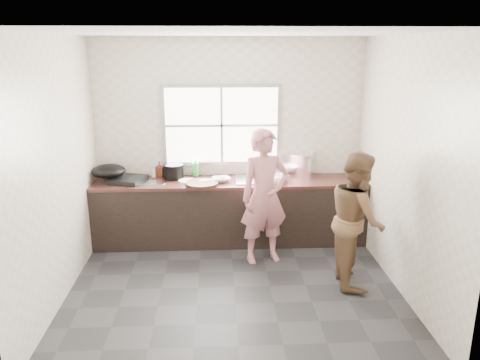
{
  "coord_description": "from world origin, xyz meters",
  "views": [
    {
      "loc": [
        -0.17,
        -4.66,
        2.59
      ],
      "look_at": [
        0.1,
        0.65,
        1.05
      ],
      "focal_mm": 35.0,
      "sensor_mm": 36.0,
      "label": 1
    }
  ],
  "objects_px": {
    "wok": "(108,171)",
    "dish_rack": "(298,164)",
    "bowl_held": "(276,179)",
    "bottle_brown_tall": "(160,170)",
    "woman": "(265,201)",
    "cutting_board": "(202,184)",
    "bottle_green": "(196,167)",
    "burner": "(128,180)",
    "plate_food": "(188,181)",
    "pot_lid_left": "(143,183)",
    "black_pot": "(173,171)",
    "bowl_mince": "(221,179)",
    "bowl_crabs": "(278,179)",
    "bottle_brown_short": "(169,171)",
    "person_side": "(357,219)",
    "pot_lid_right": "(157,183)",
    "glass_jar": "(154,173)"
  },
  "relations": [
    {
      "from": "woman",
      "to": "cutting_board",
      "type": "relative_size",
      "value": 3.67
    },
    {
      "from": "person_side",
      "to": "bowl_held",
      "type": "relative_size",
      "value": 7.62
    },
    {
      "from": "cutting_board",
      "to": "bowl_held",
      "type": "height_order",
      "value": "bowl_held"
    },
    {
      "from": "plate_food",
      "to": "wok",
      "type": "height_order",
      "value": "wok"
    },
    {
      "from": "bowl_held",
      "to": "glass_jar",
      "type": "relative_size",
      "value": 1.9
    },
    {
      "from": "bottle_green",
      "to": "bottle_brown_tall",
      "type": "relative_size",
      "value": 1.34
    },
    {
      "from": "cutting_board",
      "to": "pot_lid_right",
      "type": "distance_m",
      "value": 0.6
    },
    {
      "from": "bowl_crabs",
      "to": "bottle_brown_tall",
      "type": "bearing_deg",
      "value": 168.8
    },
    {
      "from": "bottle_brown_short",
      "to": "person_side",
      "type": "bearing_deg",
      "value": -33.71
    },
    {
      "from": "bottle_brown_tall",
      "to": "pot_lid_right",
      "type": "bearing_deg",
      "value": -90.59
    },
    {
      "from": "wok",
      "to": "dish_rack",
      "type": "relative_size",
      "value": 1.06
    },
    {
      "from": "burner",
      "to": "wok",
      "type": "xyz_separation_m",
      "value": [
        -0.25,
        0.03,
        0.11
      ]
    },
    {
      "from": "bowl_crabs",
      "to": "bottle_brown_tall",
      "type": "relative_size",
      "value": 1.13
    },
    {
      "from": "bowl_mince",
      "to": "plate_food",
      "type": "distance_m",
      "value": 0.45
    },
    {
      "from": "cutting_board",
      "to": "wok",
      "type": "relative_size",
      "value": 0.96
    },
    {
      "from": "plate_food",
      "to": "wok",
      "type": "distance_m",
      "value": 1.04
    },
    {
      "from": "black_pot",
      "to": "dish_rack",
      "type": "relative_size",
      "value": 0.65
    },
    {
      "from": "cutting_board",
      "to": "dish_rack",
      "type": "xyz_separation_m",
      "value": [
        1.31,
        0.43,
        0.13
      ]
    },
    {
      "from": "person_side",
      "to": "bottle_brown_short",
      "type": "relative_size",
      "value": 8.65
    },
    {
      "from": "bowl_mince",
      "to": "black_pot",
      "type": "distance_m",
      "value": 0.67
    },
    {
      "from": "person_side",
      "to": "black_pot",
      "type": "height_order",
      "value": "person_side"
    },
    {
      "from": "plate_food",
      "to": "pot_lid_left",
      "type": "distance_m",
      "value": 0.57
    },
    {
      "from": "plate_food",
      "to": "bottle_green",
      "type": "height_order",
      "value": "bottle_green"
    },
    {
      "from": "black_pot",
      "to": "pot_lid_right",
      "type": "distance_m",
      "value": 0.3
    },
    {
      "from": "pot_lid_left",
      "to": "pot_lid_right",
      "type": "relative_size",
      "value": 1.26
    },
    {
      "from": "woman",
      "to": "pot_lid_left",
      "type": "distance_m",
      "value": 1.62
    },
    {
      "from": "bowl_held",
      "to": "bottle_brown_tall",
      "type": "bearing_deg",
      "value": 169.1
    },
    {
      "from": "black_pot",
      "to": "person_side",
      "type": "bearing_deg",
      "value": -32.78
    },
    {
      "from": "burner",
      "to": "dish_rack",
      "type": "distance_m",
      "value": 2.3
    },
    {
      "from": "bowl_mince",
      "to": "black_pot",
      "type": "xyz_separation_m",
      "value": [
        -0.64,
        0.18,
        0.07
      ]
    },
    {
      "from": "bowl_crabs",
      "to": "plate_food",
      "type": "distance_m",
      "value": 1.19
    },
    {
      "from": "bowl_mince",
      "to": "bottle_brown_tall",
      "type": "relative_size",
      "value": 1.17
    },
    {
      "from": "black_pot",
      "to": "woman",
      "type": "bearing_deg",
      "value": -33.12
    },
    {
      "from": "plate_food",
      "to": "bottle_brown_tall",
      "type": "relative_size",
      "value": 1.22
    },
    {
      "from": "wok",
      "to": "black_pot",
      "type": "bearing_deg",
      "value": 6.99
    },
    {
      "from": "cutting_board",
      "to": "bottle_green",
      "type": "bearing_deg",
      "value": 102.24
    },
    {
      "from": "bottle_brown_short",
      "to": "pot_lid_right",
      "type": "distance_m",
      "value": 0.34
    },
    {
      "from": "burner",
      "to": "bowl_held",
      "type": "bearing_deg",
      "value": -2.23
    },
    {
      "from": "woman",
      "to": "cutting_board",
      "type": "height_order",
      "value": "woman"
    },
    {
      "from": "glass_jar",
      "to": "bottle_green",
      "type": "bearing_deg",
      "value": 0.0
    },
    {
      "from": "plate_food",
      "to": "bottle_brown_short",
      "type": "relative_size",
      "value": 1.37
    },
    {
      "from": "cutting_board",
      "to": "plate_food",
      "type": "height_order",
      "value": "cutting_board"
    },
    {
      "from": "bowl_crabs",
      "to": "burner",
      "type": "height_order",
      "value": "bowl_crabs"
    },
    {
      "from": "bowl_held",
      "to": "bottle_green",
      "type": "xyz_separation_m",
      "value": [
        -1.07,
        0.3,
        0.1
      ]
    },
    {
      "from": "burner",
      "to": "pot_lid_right",
      "type": "xyz_separation_m",
      "value": [
        0.39,
        -0.08,
        -0.03
      ]
    },
    {
      "from": "black_pot",
      "to": "burner",
      "type": "distance_m",
      "value": 0.6
    },
    {
      "from": "bowl_mince",
      "to": "plate_food",
      "type": "height_order",
      "value": "bowl_mince"
    },
    {
      "from": "woman",
      "to": "pot_lid_left",
      "type": "height_order",
      "value": "woman"
    },
    {
      "from": "bottle_brown_short",
      "to": "wok",
      "type": "xyz_separation_m",
      "value": [
        -0.77,
        -0.19,
        0.06
      ]
    },
    {
      "from": "bowl_mince",
      "to": "bowl_crabs",
      "type": "xyz_separation_m",
      "value": [
        0.74,
        -0.04,
        0.01
      ]
    }
  ]
}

